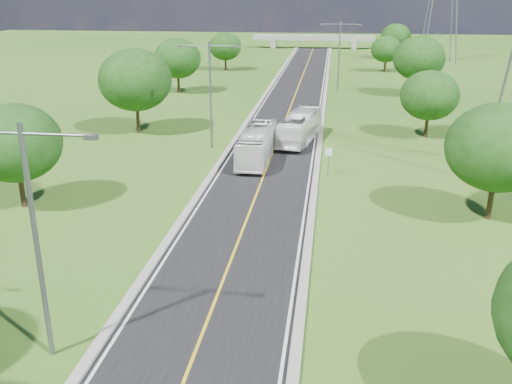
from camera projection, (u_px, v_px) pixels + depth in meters
The scene contains 20 objects.
ground at pixel (287, 117), 68.15m from camera, with size 260.00×260.00×0.00m, color #275518.
road at pixel (291, 106), 73.73m from camera, with size 8.00×150.00×0.06m, color black.
curb_left at pixel (258, 105), 74.24m from camera, with size 0.50×150.00×0.22m, color gray.
curb_right at pixel (324, 107), 73.17m from camera, with size 0.50×150.00×0.22m, color gray.
speed_limit_sign at pixel (328, 157), 46.44m from camera, with size 0.55×0.09×2.40m.
overpass at pixel (314, 39), 141.89m from camera, with size 30.00×3.00×3.20m.
streetlight_near_left at pixel (34, 225), 22.15m from camera, with size 5.90×0.25×10.00m.
streetlight_mid_left at pixel (210, 86), 52.90m from camera, with size 5.90×0.25×10.00m.
streetlight_far_right at pixel (339, 51), 82.15m from camera, with size 5.90×0.25×10.00m.
tree_lb at pixel (15, 143), 38.76m from camera, with size 6.30×6.30×7.33m.
tree_lc at pixel (135, 80), 58.82m from camera, with size 7.56×7.56×8.79m.
tree_ld at pixel (177, 58), 81.64m from camera, with size 6.72×6.72×7.82m.
tree_le at pixel (225, 46), 103.91m from camera, with size 5.88×5.88×6.84m.
tree_rb at pixel (498, 147), 36.50m from camera, with size 6.72×6.72×7.82m.
tree_rc at pixel (430, 95), 57.34m from camera, with size 5.88×5.88×6.84m.
tree_rd at pixel (419, 58), 79.14m from camera, with size 7.14×7.14×8.30m.
tree_re at pixel (386, 49), 102.24m from camera, with size 5.46×5.46×6.35m.
tree_rf at pixel (396, 37), 120.23m from camera, with size 6.30×6.30×7.33m.
bus_outbound at pixel (300, 127), 56.61m from camera, with size 2.43×10.38×2.89m, color white.
bus_inbound at pixel (257, 144), 50.55m from camera, with size 2.41×10.28×2.86m, color white.
Camera 1 is at (5.29, -7.06, 14.69)m, focal length 40.00 mm.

